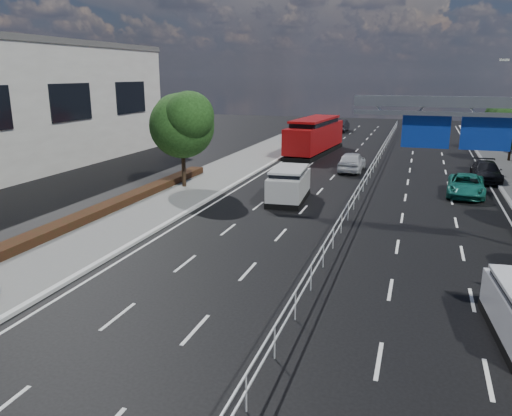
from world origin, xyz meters
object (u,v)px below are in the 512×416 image
(white_minivan, at_px, (289,185))
(near_car_silver, at_px, (352,161))
(overhead_gantry, at_px, (507,127))
(near_car_dark, at_px, (341,125))
(parked_car_teal, at_px, (466,185))
(parked_car_dark, at_px, (486,171))
(red_bus, at_px, (315,135))

(white_minivan, height_order, near_car_silver, white_minivan)
(overhead_gantry, distance_m, near_car_silver, 20.46)
(overhead_gantry, height_order, near_car_dark, overhead_gantry)
(parked_car_teal, height_order, parked_car_dark, parked_car_dark)
(overhead_gantry, bearing_deg, parked_car_teal, 91.17)
(overhead_gantry, relative_size, near_car_silver, 2.17)
(parked_car_dark, bearing_deg, overhead_gantry, -95.86)
(near_car_silver, xyz_separation_m, parked_car_dark, (10.06, -0.58, -0.11))
(near_car_silver, xyz_separation_m, parked_car_teal, (8.26, -6.25, -0.12))
(red_bus, height_order, near_car_dark, red_bus)
(parked_car_teal, bearing_deg, near_car_dark, 114.77)
(red_bus, height_order, parked_car_teal, red_bus)
(parked_car_teal, bearing_deg, parked_car_dark, 75.93)
(overhead_gantry, distance_m, near_car_dark, 49.25)
(near_car_dark, relative_size, parked_car_teal, 1.02)
(white_minivan, xyz_separation_m, red_bus, (-2.44, 19.61, 0.81))
(near_car_dark, distance_m, parked_car_dark, 33.40)
(white_minivan, relative_size, parked_car_dark, 1.03)
(red_bus, bearing_deg, near_car_silver, -54.73)
(red_bus, relative_size, near_car_dark, 2.38)
(white_minivan, distance_m, red_bus, 19.78)
(white_minivan, bearing_deg, parked_car_dark, 36.07)
(near_car_silver, bearing_deg, parked_car_dark, 177.16)
(overhead_gantry, bearing_deg, near_car_dark, 106.53)
(near_car_silver, relative_size, parked_car_dark, 0.98)
(red_bus, distance_m, parked_car_teal, 19.72)
(near_car_dark, xyz_separation_m, parked_car_teal, (13.71, -35.26, -0.14))
(white_minivan, bearing_deg, near_car_silver, 73.47)
(red_bus, relative_size, parked_car_teal, 2.42)
(white_minivan, distance_m, parked_car_dark, 16.39)
(overhead_gantry, height_order, near_car_silver, overhead_gantry)
(white_minivan, xyz_separation_m, near_car_silver, (2.43, 11.19, -0.22))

